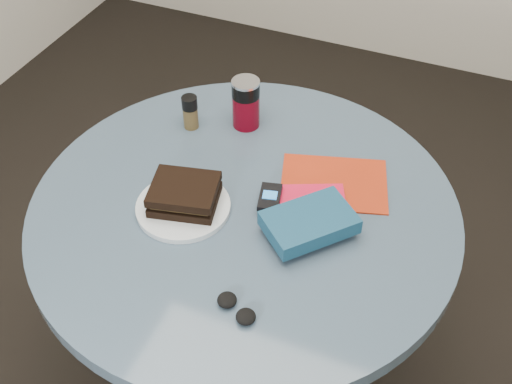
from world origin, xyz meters
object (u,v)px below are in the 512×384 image
at_px(plate, 183,207).
at_px(pepper_grinder, 190,112).
at_px(red_book, 305,205).
at_px(novel, 309,222).
at_px(headphones, 236,308).
at_px(magazine, 334,183).
at_px(sandwich, 184,194).
at_px(soda_can, 246,103).
at_px(table, 245,250).
at_px(mp3_player, 270,197).

relative_size(plate, pepper_grinder, 2.32).
xyz_separation_m(pepper_grinder, red_book, (0.38, -0.17, -0.04)).
bearing_deg(pepper_grinder, novel, -30.70).
relative_size(plate, headphones, 2.11).
bearing_deg(plate, magazine, 36.36).
bearing_deg(sandwich, soda_can, 88.98).
bearing_deg(magazine, pepper_grinder, 154.21).
distance_m(soda_can, headphones, 0.61).
bearing_deg(headphones, sandwich, 135.54).
xyz_separation_m(plate, soda_can, (0.01, 0.35, 0.06)).
xyz_separation_m(plate, novel, (0.29, 0.04, 0.03)).
distance_m(table, pepper_grinder, 0.39).
xyz_separation_m(table, headphones, (0.11, -0.28, 0.17)).
distance_m(sandwich, red_book, 0.28).
height_order(plate, magazine, plate).
bearing_deg(red_book, magazine, 47.62).
xyz_separation_m(plate, pepper_grinder, (-0.12, 0.28, 0.04)).
relative_size(magazine, mp3_player, 2.68).
bearing_deg(red_book, novel, -89.31).
distance_m(sandwich, mp3_player, 0.19).
relative_size(red_book, headphones, 1.79).
bearing_deg(soda_can, magazine, -24.66).
relative_size(plate, red_book, 1.17).
distance_m(pepper_grinder, magazine, 0.42).
xyz_separation_m(pepper_grinder, headphones, (0.35, -0.50, -0.04)).
bearing_deg(headphones, soda_can, 111.52).
xyz_separation_m(sandwich, headphones, (0.23, -0.22, -0.03)).
bearing_deg(mp3_player, novel, -24.14).
bearing_deg(red_book, plate, 179.01).
xyz_separation_m(novel, mp3_player, (-0.11, 0.05, -0.01)).
relative_size(table, magazine, 3.96).
bearing_deg(novel, red_book, 66.46).
distance_m(table, soda_can, 0.38).
relative_size(sandwich, magazine, 0.69).
xyz_separation_m(sandwich, mp3_player, (0.18, 0.08, -0.01)).
distance_m(soda_can, pepper_grinder, 0.15).
height_order(mp3_player, headphones, mp3_player).
bearing_deg(mp3_player, red_book, 15.78).
xyz_separation_m(table, soda_can, (-0.12, 0.28, 0.23)).
distance_m(plate, red_book, 0.28).
height_order(sandwich, soda_can, soda_can).
bearing_deg(pepper_grinder, sandwich, -65.64).
distance_m(novel, mp3_player, 0.12).
bearing_deg(sandwich, magazine, 35.30).
xyz_separation_m(table, magazine, (0.17, 0.15, 0.17)).
bearing_deg(red_book, headphones, -119.20).
distance_m(soda_can, novel, 0.42).
distance_m(table, red_book, 0.23).
bearing_deg(soda_can, pepper_grinder, -153.56).
distance_m(table, novel, 0.27).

